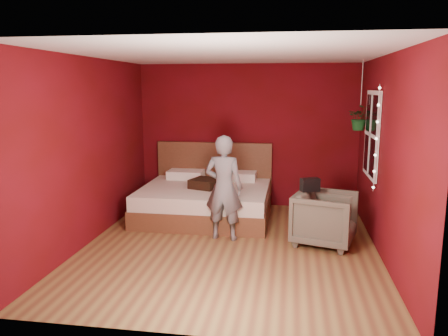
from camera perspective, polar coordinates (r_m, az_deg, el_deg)
floor at (r=6.18m, az=0.77°, el=-10.17°), size 4.50×4.50×0.00m
room_walls at (r=5.80m, az=0.82°, el=5.53°), size 4.04×4.54×2.62m
window at (r=6.76m, az=18.71°, el=4.16°), size 0.05×0.97×1.27m
fairy_lights at (r=6.24m, az=19.28°, el=3.64°), size 0.04×0.04×1.45m
bed at (r=7.49m, az=-2.31°, el=-3.99°), size 2.14×1.82×1.18m
person at (r=6.26m, az=-0.03°, el=-2.60°), size 0.59×0.42×1.52m
armchair at (r=6.31m, az=13.04°, el=-6.44°), size 1.01×0.99×0.75m
handbag at (r=6.23m, az=11.16°, el=-2.16°), size 0.29×0.22×0.18m
throw_pillow at (r=7.26m, az=-2.50°, el=-2.02°), size 0.53×0.53×0.15m
hanging_plant at (r=7.33m, az=17.34°, el=6.30°), size 0.38×0.34×1.10m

